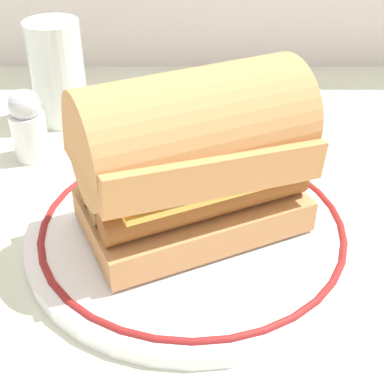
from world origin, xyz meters
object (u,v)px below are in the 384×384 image
at_px(drinking_glass, 58,79).
at_px(salt_shaker, 28,126).
at_px(sausage_sandwich, 192,155).
at_px(plate, 192,229).

distance_m(drinking_glass, salt_shaker, 0.09).
relative_size(sausage_sandwich, salt_shaker, 2.69).
bearing_deg(salt_shaker, plate, -38.26).
distance_m(sausage_sandwich, drinking_glass, 0.26).
height_order(plate, drinking_glass, drinking_glass).
height_order(drinking_glass, salt_shaker, drinking_glass).
distance_m(plate, sausage_sandwich, 0.07).
distance_m(sausage_sandwich, salt_shaker, 0.21).
relative_size(sausage_sandwich, drinking_glass, 1.74).
bearing_deg(plate, sausage_sandwich, -135.00).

